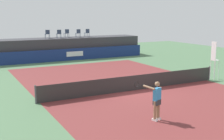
# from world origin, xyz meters

# --- Properties ---
(ground_plane) EXTENTS (48.00, 48.00, 0.00)m
(ground_plane) POSITION_xyz_m (0.00, 3.00, 0.00)
(ground_plane) COLOR #4C704C
(court_inner) EXTENTS (12.00, 22.00, 0.00)m
(court_inner) POSITION_xyz_m (0.00, 0.00, 0.00)
(court_inner) COLOR maroon
(court_inner) RESTS_ON ground
(sponsor_wall) EXTENTS (18.00, 0.22, 1.20)m
(sponsor_wall) POSITION_xyz_m (0.00, 13.50, 0.60)
(sponsor_wall) COLOR navy
(sponsor_wall) RESTS_ON ground
(spectator_platform) EXTENTS (18.00, 2.80, 2.20)m
(spectator_platform) POSITION_xyz_m (0.00, 15.30, 1.10)
(spectator_platform) COLOR #38383D
(spectator_platform) RESTS_ON ground
(spectator_chair_far_left) EXTENTS (0.48, 0.48, 0.89)m
(spectator_chair_far_left) POSITION_xyz_m (-1.23, 15.24, 2.69)
(spectator_chair_far_left) COLOR #2D3D56
(spectator_chair_far_left) RESTS_ON spectator_platform
(spectator_chair_left) EXTENTS (0.47, 0.47, 0.89)m
(spectator_chair_left) POSITION_xyz_m (-0.09, 14.96, 2.69)
(spectator_chair_left) COLOR #2D3D56
(spectator_chair_left) RESTS_ON spectator_platform
(spectator_chair_center) EXTENTS (0.45, 0.45, 0.89)m
(spectator_chair_center) POSITION_xyz_m (0.93, 15.44, 2.69)
(spectator_chair_center) COLOR #2D3D56
(spectator_chair_center) RESTS_ON spectator_platform
(spectator_chair_right) EXTENTS (0.45, 0.45, 0.89)m
(spectator_chair_right) POSITION_xyz_m (2.06, 14.96, 2.69)
(spectator_chair_right) COLOR #2D3D56
(spectator_chair_right) RESTS_ON spectator_platform
(spectator_chair_far_right) EXTENTS (0.45, 0.45, 0.89)m
(spectator_chair_far_right) POSITION_xyz_m (3.16, 15.07, 2.69)
(spectator_chair_far_right) COLOR #2D3D56
(spectator_chair_far_right) RESTS_ON spectator_platform
(umpire_chair) EXTENTS (0.45, 0.45, 2.76)m
(umpire_chair) POSITION_xyz_m (6.60, -0.00, 1.59)
(umpire_chair) COLOR white
(umpire_chair) RESTS_ON ground
(tennis_net) EXTENTS (12.40, 0.02, 0.95)m
(tennis_net) POSITION_xyz_m (0.00, 0.00, 0.47)
(tennis_net) COLOR #2D2D2D
(tennis_net) RESTS_ON ground
(net_post_near) EXTENTS (0.10, 0.10, 1.00)m
(net_post_near) POSITION_xyz_m (-6.20, 0.00, 0.50)
(net_post_near) COLOR #4C4C51
(net_post_near) RESTS_ON ground
(net_post_far) EXTENTS (0.10, 0.10, 1.00)m
(net_post_far) POSITION_xyz_m (6.20, 0.00, 0.50)
(net_post_far) COLOR #4C4C51
(net_post_far) RESTS_ON ground
(tennis_player) EXTENTS (0.96, 1.09, 1.77)m
(tennis_player) POSITION_xyz_m (-2.06, -4.97, 0.96)
(tennis_player) COLOR white
(tennis_player) RESTS_ON court_inner
(tennis_ball) EXTENTS (0.07, 0.07, 0.07)m
(tennis_ball) POSITION_xyz_m (-0.64, 2.04, 0.04)
(tennis_ball) COLOR #D8EA33
(tennis_ball) RESTS_ON court_inner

